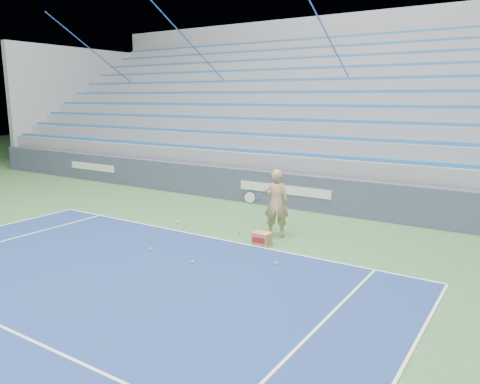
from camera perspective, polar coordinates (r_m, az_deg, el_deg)
name	(u,v)px	position (r m, az deg, el deg)	size (l,w,h in m)	color
sponsor_barrier	(286,190)	(14.94, 5.63, 0.21)	(30.00, 0.32, 1.10)	#3E475F
bleachers	(351,124)	(19.95, 13.37, 8.02)	(31.00, 9.15, 7.30)	gray
tennis_player	(276,203)	(11.72, 4.41, -1.36)	(0.97, 0.92, 1.72)	tan
ball_box	(262,239)	(11.18, 2.68, -5.72)	(0.41, 0.32, 0.31)	#AD7F53
tennis_ball_0	(177,222)	(13.18, -7.67, -3.68)	(0.07, 0.07, 0.07)	#C8DF2D
tennis_ball_1	(151,249)	(11.02, -10.74, -6.83)	(0.07, 0.07, 0.07)	#C8DF2D
tennis_ball_2	(277,263)	(9.97, 4.48, -8.65)	(0.07, 0.07, 0.07)	#C8DF2D
tennis_ball_3	(239,232)	(12.12, -0.16, -4.93)	(0.07, 0.07, 0.07)	#C8DF2D
tennis_ball_4	(193,262)	(10.06, -5.79, -8.49)	(0.07, 0.07, 0.07)	#C8DF2D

